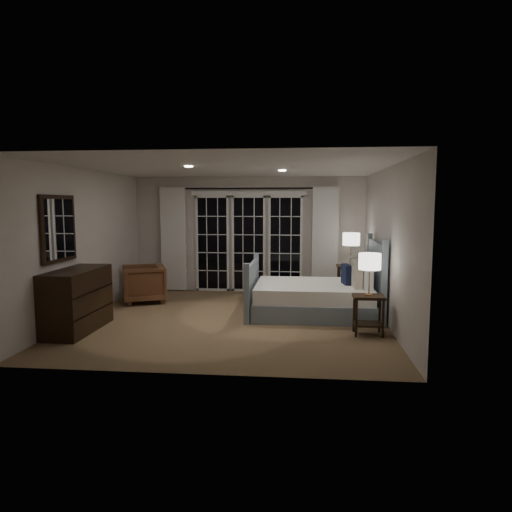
# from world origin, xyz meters

# --- Properties ---
(floor) EXTENTS (5.00, 5.00, 0.00)m
(floor) POSITION_xyz_m (0.00, 0.00, 0.00)
(floor) COLOR brown
(floor) RESTS_ON ground
(ceiling) EXTENTS (5.00, 5.00, 0.00)m
(ceiling) POSITION_xyz_m (0.00, 0.00, 2.50)
(ceiling) COLOR silver
(ceiling) RESTS_ON wall_back
(wall_left) EXTENTS (0.02, 5.00, 2.50)m
(wall_left) POSITION_xyz_m (-2.50, 0.00, 1.25)
(wall_left) COLOR silver
(wall_left) RESTS_ON floor
(wall_right) EXTENTS (0.02, 5.00, 2.50)m
(wall_right) POSITION_xyz_m (2.50, 0.00, 1.25)
(wall_right) COLOR silver
(wall_right) RESTS_ON floor
(wall_back) EXTENTS (5.00, 0.02, 2.50)m
(wall_back) POSITION_xyz_m (0.00, 2.50, 1.25)
(wall_back) COLOR silver
(wall_back) RESTS_ON floor
(wall_front) EXTENTS (5.00, 0.02, 2.50)m
(wall_front) POSITION_xyz_m (0.00, -2.50, 1.25)
(wall_front) COLOR silver
(wall_front) RESTS_ON floor
(french_doors) EXTENTS (2.50, 0.04, 2.20)m
(french_doors) POSITION_xyz_m (0.00, 2.46, 1.09)
(french_doors) COLOR black
(french_doors) RESTS_ON wall_back
(curtain_rod) EXTENTS (3.50, 0.03, 0.03)m
(curtain_rod) POSITION_xyz_m (0.00, 2.40, 2.25)
(curtain_rod) COLOR black
(curtain_rod) RESTS_ON wall_back
(curtain_left) EXTENTS (0.55, 0.10, 2.25)m
(curtain_left) POSITION_xyz_m (-1.65, 2.38, 1.15)
(curtain_left) COLOR silver
(curtain_left) RESTS_ON curtain_rod
(curtain_right) EXTENTS (0.55, 0.10, 2.25)m
(curtain_right) POSITION_xyz_m (1.65, 2.38, 1.15)
(curtain_right) COLOR silver
(curtain_right) RESTS_ON curtain_rod
(downlight_a) EXTENTS (0.12, 0.12, 0.01)m
(downlight_a) POSITION_xyz_m (0.80, 0.60, 2.49)
(downlight_a) COLOR white
(downlight_a) RESTS_ON ceiling
(downlight_b) EXTENTS (0.12, 0.12, 0.01)m
(downlight_b) POSITION_xyz_m (-0.60, -0.40, 2.49)
(downlight_b) COLOR white
(downlight_b) RESTS_ON ceiling
(bed) EXTENTS (2.20, 1.57, 1.28)m
(bed) POSITION_xyz_m (1.42, 0.49, 0.32)
(bed) COLOR gray
(bed) RESTS_ON floor
(nightstand_left) EXTENTS (0.45, 0.36, 0.59)m
(nightstand_left) POSITION_xyz_m (2.13, -0.71, 0.38)
(nightstand_left) COLOR black
(nightstand_left) RESTS_ON floor
(nightstand_right) EXTENTS (0.54, 0.43, 0.70)m
(nightstand_right) POSITION_xyz_m (2.12, 1.73, 0.47)
(nightstand_right) COLOR black
(nightstand_right) RESTS_ON floor
(lamp_left) EXTENTS (0.32, 0.32, 0.62)m
(lamp_left) POSITION_xyz_m (2.13, -0.71, 1.08)
(lamp_left) COLOR #B17D47
(lamp_left) RESTS_ON nightstand_left
(lamp_right) EXTENTS (0.34, 0.34, 0.65)m
(lamp_right) POSITION_xyz_m (2.12, 1.73, 1.22)
(lamp_right) COLOR #B17D47
(lamp_right) RESTS_ON nightstand_right
(armchair) EXTENTS (1.05, 1.04, 0.73)m
(armchair) POSITION_xyz_m (-1.92, 1.16, 0.37)
(armchair) COLOR brown
(armchair) RESTS_ON floor
(dresser) EXTENTS (0.56, 1.33, 0.94)m
(dresser) POSITION_xyz_m (-2.23, -0.91, 0.47)
(dresser) COLOR black
(dresser) RESTS_ON floor
(mirror) EXTENTS (0.05, 0.85, 1.00)m
(mirror) POSITION_xyz_m (-2.47, -0.91, 1.55)
(mirror) COLOR black
(mirror) RESTS_ON wall_left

